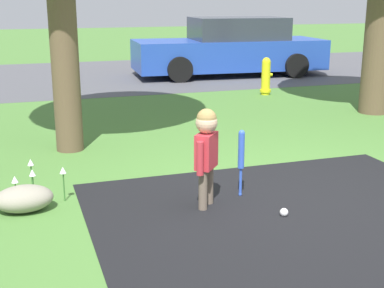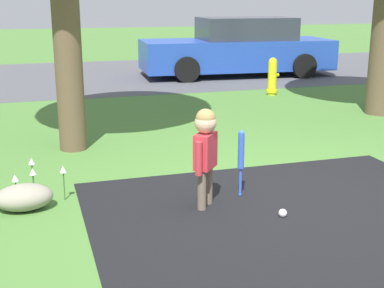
{
  "view_description": "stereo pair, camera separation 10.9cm",
  "coord_description": "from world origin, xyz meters",
  "px_view_note": "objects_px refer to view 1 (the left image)",
  "views": [
    {
      "loc": [
        -2.35,
        -4.18,
        1.82
      ],
      "look_at": [
        -0.82,
        0.45,
        0.48
      ],
      "focal_mm": 50.0,
      "sensor_mm": 36.0,
      "label": 1
    },
    {
      "loc": [
        -2.24,
        -4.21,
        1.82
      ],
      "look_at": [
        -0.82,
        0.45,
        0.48
      ],
      "focal_mm": 50.0,
      "sensor_mm": 36.0,
      "label": 2
    }
  ],
  "objects_px": {
    "sports_ball": "(284,212)",
    "child": "(206,144)",
    "fire_hydrant": "(266,77)",
    "baseball_bat": "(241,154)",
    "parked_car": "(231,49)"
  },
  "relations": [
    {
      "from": "fire_hydrant",
      "to": "parked_car",
      "type": "height_order",
      "value": "parked_car"
    },
    {
      "from": "baseball_bat",
      "to": "parked_car",
      "type": "height_order",
      "value": "parked_car"
    },
    {
      "from": "parked_car",
      "to": "fire_hydrant",
      "type": "bearing_deg",
      "value": 85.97
    },
    {
      "from": "baseball_bat",
      "to": "sports_ball",
      "type": "relative_size",
      "value": 8.86
    },
    {
      "from": "fire_hydrant",
      "to": "parked_car",
      "type": "distance_m",
      "value": 2.77
    },
    {
      "from": "sports_ball",
      "to": "fire_hydrant",
      "type": "relative_size",
      "value": 0.1
    },
    {
      "from": "baseball_bat",
      "to": "fire_hydrant",
      "type": "bearing_deg",
      "value": 61.75
    },
    {
      "from": "sports_ball",
      "to": "fire_hydrant",
      "type": "bearing_deg",
      "value": 65.69
    },
    {
      "from": "sports_ball",
      "to": "fire_hydrant",
      "type": "height_order",
      "value": "fire_hydrant"
    },
    {
      "from": "sports_ball",
      "to": "parked_car",
      "type": "distance_m",
      "value": 8.72
    },
    {
      "from": "child",
      "to": "parked_car",
      "type": "xyz_separation_m",
      "value": [
        3.42,
        7.79,
        0.05
      ]
    },
    {
      "from": "child",
      "to": "parked_car",
      "type": "bearing_deg",
      "value": 16.38
    },
    {
      "from": "baseball_bat",
      "to": "parked_car",
      "type": "relative_size",
      "value": 0.14
    },
    {
      "from": "sports_ball",
      "to": "child",
      "type": "bearing_deg",
      "value": 143.08
    },
    {
      "from": "child",
      "to": "sports_ball",
      "type": "distance_m",
      "value": 0.89
    }
  ]
}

